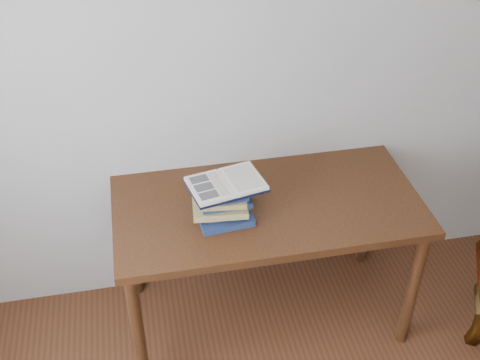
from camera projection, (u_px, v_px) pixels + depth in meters
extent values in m
cube|color=#B6B3AC|center=(239.00, 76.00, 2.89)|extent=(3.50, 0.04, 2.60)
cube|color=#492A12|center=(268.00, 206.00, 2.92)|extent=(1.49, 0.75, 0.04)
cylinder|color=#492A12|center=(138.00, 332.00, 2.81)|extent=(0.06, 0.06, 0.76)
cylinder|color=#492A12|center=(412.00, 290.00, 3.02)|extent=(0.06, 0.06, 0.76)
cylinder|color=#492A12|center=(131.00, 243.00, 3.30)|extent=(0.06, 0.06, 0.76)
cylinder|color=#492A12|center=(368.00, 212.00, 3.51)|extent=(0.06, 0.06, 0.76)
cube|color=#171E46|center=(225.00, 217.00, 2.80)|extent=(0.26, 0.20, 0.03)
cube|color=#171E46|center=(224.00, 210.00, 2.80)|extent=(0.23, 0.15, 0.03)
cube|color=tan|center=(220.00, 207.00, 2.76)|extent=(0.26, 0.18, 0.03)
cube|color=#171E46|center=(225.00, 199.00, 2.76)|extent=(0.23, 0.16, 0.03)
cube|color=tan|center=(223.00, 197.00, 2.73)|extent=(0.23, 0.19, 0.03)
cube|color=#171E46|center=(222.00, 191.00, 2.72)|extent=(0.22, 0.17, 0.03)
cube|color=black|center=(226.00, 185.00, 2.72)|extent=(0.38, 0.30, 0.01)
cube|color=beige|center=(209.00, 188.00, 2.69)|extent=(0.20, 0.25, 0.01)
cube|color=beige|center=(243.00, 179.00, 2.74)|extent=(0.20, 0.25, 0.01)
cylinder|color=beige|center=(226.00, 183.00, 2.71)|extent=(0.06, 0.22, 0.01)
cube|color=black|center=(199.00, 179.00, 2.72)|extent=(0.09, 0.07, 0.00)
cube|color=black|center=(204.00, 187.00, 2.68)|extent=(0.09, 0.07, 0.00)
cube|color=black|center=(209.00, 195.00, 2.63)|extent=(0.09, 0.07, 0.00)
cube|color=silver|center=(219.00, 184.00, 2.70)|extent=(0.08, 0.19, 0.00)
cube|color=silver|center=(244.00, 177.00, 2.74)|extent=(0.16, 0.21, 0.00)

